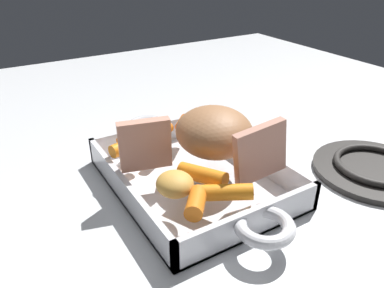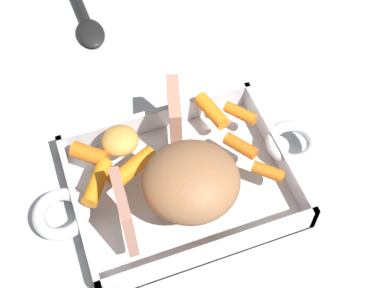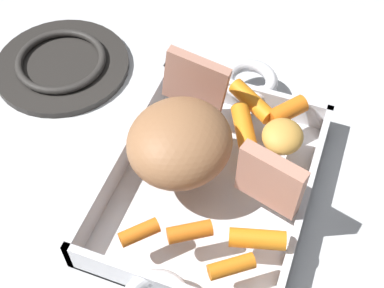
# 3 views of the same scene
# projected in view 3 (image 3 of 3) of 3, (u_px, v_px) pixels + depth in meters

# --- Properties ---
(ground_plane) EXTENTS (1.70, 1.70, 0.00)m
(ground_plane) POSITION_uv_depth(u_px,v_px,m) (210.00, 191.00, 0.67)
(ground_plane) COLOR silver
(roasting_dish) EXTENTS (0.42, 0.24, 0.05)m
(roasting_dish) POSITION_uv_depth(u_px,v_px,m) (210.00, 184.00, 0.66)
(roasting_dish) COLOR silver
(roasting_dish) RESTS_ON ground_plane
(pork_roast) EXTENTS (0.15, 0.14, 0.07)m
(pork_roast) POSITION_uv_depth(u_px,v_px,m) (178.00, 145.00, 0.61)
(pork_roast) COLOR #9D6A45
(pork_roast) RESTS_ON roasting_dish
(roast_slice_outer) EXTENTS (0.02, 0.09, 0.09)m
(roast_slice_outer) POSITION_uv_depth(u_px,v_px,m) (195.00, 82.00, 0.67)
(roast_slice_outer) COLOR tan
(roast_slice_outer) RESTS_ON roasting_dish
(roast_slice_thick) EXTENTS (0.04, 0.08, 0.08)m
(roast_slice_thick) POSITION_uv_depth(u_px,v_px,m) (270.00, 180.00, 0.58)
(roast_slice_thick) COLOR tan
(roast_slice_thick) RESTS_ON roasting_dish
(baby_carrot_center_left) EXTENTS (0.08, 0.05, 0.03)m
(baby_carrot_center_left) POSITION_uv_depth(u_px,v_px,m) (245.00, 131.00, 0.66)
(baby_carrot_center_left) COLOR orange
(baby_carrot_center_left) RESTS_ON roasting_dish
(baby_carrot_long) EXTENTS (0.04, 0.05, 0.02)m
(baby_carrot_long) POSITION_uv_depth(u_px,v_px,m) (190.00, 232.00, 0.58)
(baby_carrot_long) COLOR orange
(baby_carrot_long) RESTS_ON roasting_dish
(baby_carrot_southwest) EXTENTS (0.05, 0.05, 0.03)m
(baby_carrot_southwest) POSITION_uv_depth(u_px,v_px,m) (287.00, 111.00, 0.68)
(baby_carrot_southwest) COLOR orange
(baby_carrot_southwest) RESTS_ON roasting_dish
(baby_carrot_southeast) EXTENTS (0.04, 0.05, 0.02)m
(baby_carrot_southeast) POSITION_uv_depth(u_px,v_px,m) (231.00, 266.00, 0.55)
(baby_carrot_southeast) COLOR orange
(baby_carrot_southeast) RESTS_ON roasting_dish
(baby_carrot_northeast) EXTENTS (0.05, 0.07, 0.03)m
(baby_carrot_northeast) POSITION_uv_depth(u_px,v_px,m) (252.00, 101.00, 0.69)
(baby_carrot_northeast) COLOR orange
(baby_carrot_northeast) RESTS_ON roasting_dish
(baby_carrot_northwest) EXTENTS (0.04, 0.04, 0.02)m
(baby_carrot_northwest) POSITION_uv_depth(u_px,v_px,m) (139.00, 232.00, 0.58)
(baby_carrot_northwest) COLOR orange
(baby_carrot_northwest) RESTS_ON roasting_dish
(baby_carrot_center_right) EXTENTS (0.04, 0.06, 0.02)m
(baby_carrot_center_right) POSITION_uv_depth(u_px,v_px,m) (257.00, 239.00, 0.57)
(baby_carrot_center_right) COLOR orange
(baby_carrot_center_right) RESTS_ON roasting_dish
(potato_golden_large) EXTENTS (0.06, 0.06, 0.03)m
(potato_golden_large) POSITION_uv_depth(u_px,v_px,m) (283.00, 136.00, 0.65)
(potato_golden_large) COLOR gold
(potato_golden_large) RESTS_ON roasting_dish
(stove_burner_rear) EXTENTS (0.20, 0.20, 0.02)m
(stove_burner_rear) POSITION_uv_depth(u_px,v_px,m) (62.00, 64.00, 0.80)
(stove_burner_rear) COLOR #282623
(stove_burner_rear) RESTS_ON ground_plane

